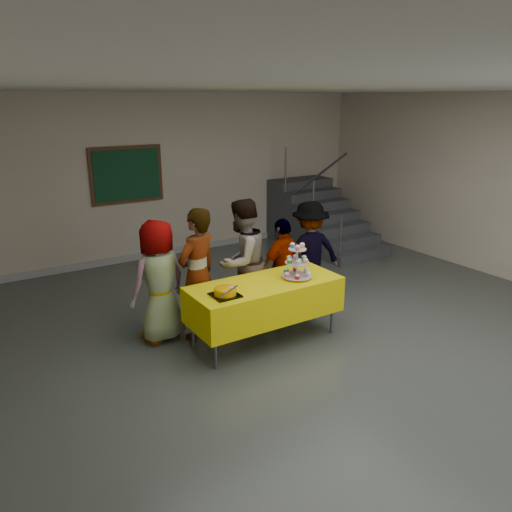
{
  "coord_description": "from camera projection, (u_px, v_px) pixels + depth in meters",
  "views": [
    {
      "loc": [
        -3.72,
        -3.7,
        2.89
      ],
      "look_at": [
        -0.62,
        1.2,
        1.05
      ],
      "focal_mm": 35.0,
      "sensor_mm": 36.0,
      "label": 1
    }
  ],
  "objects": [
    {
      "name": "room_shell",
      "position": [
        368.0,
        176.0,
        5.13
      ],
      "size": [
        10.0,
        10.04,
        3.02
      ],
      "color": "#4C514C",
      "rests_on": "ground"
    },
    {
      "name": "bear_cake",
      "position": [
        225.0,
        291.0,
        5.58
      ],
      "size": [
        0.32,
        0.36,
        0.12
      ],
      "color": "black",
      "rests_on": "bake_table"
    },
    {
      "name": "noticeboard",
      "position": [
        127.0,
        175.0,
        8.79
      ],
      "size": [
        1.3,
        0.05,
        1.0
      ],
      "color": "#472B16",
      "rests_on": "ground"
    },
    {
      "name": "bake_table",
      "position": [
        265.0,
        299.0,
        6.08
      ],
      "size": [
        1.88,
        0.78,
        0.77
      ],
      "color": "#595960",
      "rests_on": "ground"
    },
    {
      "name": "staircase",
      "position": [
        316.0,
        220.0,
        10.31
      ],
      "size": [
        1.3,
        2.4,
        2.04
      ],
      "color": "#424447",
      "rests_on": "ground"
    },
    {
      "name": "schoolchild_e",
      "position": [
        309.0,
        252.0,
        7.26
      ],
      "size": [
        1.06,
        0.74,
        1.5
      ],
      "primitive_type": "imported",
      "rotation": [
        0.0,
        0.0,
        2.94
      ],
      "color": "slate",
      "rests_on": "ground"
    },
    {
      "name": "schoolchild_d",
      "position": [
        283.0,
        268.0,
        6.79
      ],
      "size": [
        0.85,
        0.48,
        1.37
      ],
      "primitive_type": "imported",
      "rotation": [
        0.0,
        0.0,
        3.32
      ],
      "color": "slate",
      "rests_on": "ground"
    },
    {
      "name": "schoolchild_a",
      "position": [
        159.0,
        281.0,
        6.07
      ],
      "size": [
        0.84,
        0.65,
        1.53
      ],
      "primitive_type": "imported",
      "rotation": [
        0.0,
        0.0,
        3.38
      ],
      "color": "slate",
      "rests_on": "ground"
    },
    {
      "name": "schoolchild_c",
      "position": [
        242.0,
        261.0,
        6.57
      ],
      "size": [
        0.99,
        0.89,
        1.67
      ],
      "primitive_type": "imported",
      "rotation": [
        0.0,
        0.0,
        3.52
      ],
      "color": "#5D5C65",
      "rests_on": "ground"
    },
    {
      "name": "cupcake_stand",
      "position": [
        297.0,
        265.0,
        6.11
      ],
      "size": [
        0.38,
        0.38,
        0.44
      ],
      "color": "silver",
      "rests_on": "bake_table"
    },
    {
      "name": "schoolchild_b",
      "position": [
        198.0,
        274.0,
        6.11
      ],
      "size": [
        0.71,
        0.59,
        1.66
      ],
      "primitive_type": "imported",
      "rotation": [
        0.0,
        0.0,
        3.52
      ],
      "color": "slate",
      "rests_on": "ground"
    }
  ]
}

